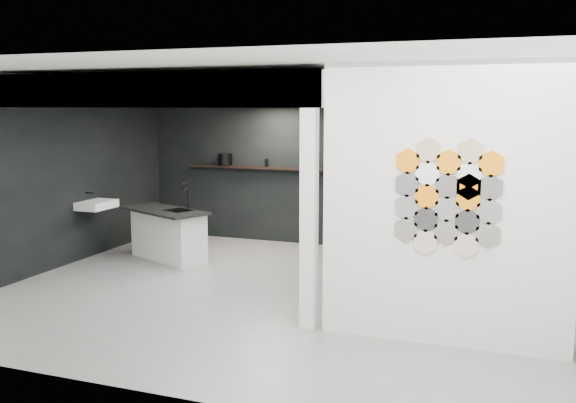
{
  "coord_description": "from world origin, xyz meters",
  "views": [
    {
      "loc": [
        2.93,
        -7.34,
        2.39
      ],
      "look_at": [
        0.1,
        0.3,
        1.15
      ],
      "focal_mm": 40.0,
      "sensor_mm": 36.0,
      "label": 1
    }
  ],
  "objects_px": {
    "kitchen_island": "(168,234)",
    "stockpot": "(225,159)",
    "glass_bowl": "(345,167)",
    "partition_panel": "(445,206)",
    "glass_vase": "(345,165)",
    "utensil_cup": "(226,162)",
    "bottle_dark": "(266,163)",
    "kettle": "(335,164)",
    "wall_basin": "(97,205)"
  },
  "relations": [
    {
      "from": "partition_panel",
      "to": "kettle",
      "type": "xyz_separation_m",
      "value": [
        -2.24,
        3.87,
        0.0
      ]
    },
    {
      "from": "kettle",
      "to": "bottle_dark",
      "type": "bearing_deg",
      "value": 169.59
    },
    {
      "from": "utensil_cup",
      "to": "partition_panel",
      "type": "bearing_deg",
      "value": -42.33
    },
    {
      "from": "wall_basin",
      "to": "glass_vase",
      "type": "bearing_deg",
      "value": 31.35
    },
    {
      "from": "glass_bowl",
      "to": "bottle_dark",
      "type": "xyz_separation_m",
      "value": [
        -1.4,
        0.0,
        0.03
      ]
    },
    {
      "from": "partition_panel",
      "to": "wall_basin",
      "type": "relative_size",
      "value": 4.67
    },
    {
      "from": "kitchen_island",
      "to": "glass_bowl",
      "type": "xyz_separation_m",
      "value": [
        2.33,
        1.74,
        0.95
      ]
    },
    {
      "from": "glass_bowl",
      "to": "partition_panel",
      "type": "bearing_deg",
      "value": -61.77
    },
    {
      "from": "stockpot",
      "to": "wall_basin",
      "type": "bearing_deg",
      "value": -120.25
    },
    {
      "from": "stockpot",
      "to": "glass_vase",
      "type": "distance_m",
      "value": 2.19
    },
    {
      "from": "bottle_dark",
      "to": "kettle",
      "type": "bearing_deg",
      "value": 0.0
    },
    {
      "from": "bottle_dark",
      "to": "glass_bowl",
      "type": "bearing_deg",
      "value": 0.0
    },
    {
      "from": "kettle",
      "to": "glass_bowl",
      "type": "xyz_separation_m",
      "value": [
        0.17,
        0.0,
        -0.04
      ]
    },
    {
      "from": "glass_bowl",
      "to": "glass_vase",
      "type": "relative_size",
      "value": 0.8
    },
    {
      "from": "partition_panel",
      "to": "stockpot",
      "type": "relative_size",
      "value": 11.23
    },
    {
      "from": "kitchen_island",
      "to": "utensil_cup",
      "type": "xyz_separation_m",
      "value": [
        0.17,
        1.74,
        0.96
      ]
    },
    {
      "from": "stockpot",
      "to": "kettle",
      "type": "xyz_separation_m",
      "value": [
        2.02,
        0.0,
        -0.02
      ]
    },
    {
      "from": "kettle",
      "to": "utensil_cup",
      "type": "bearing_deg",
      "value": 169.59
    },
    {
      "from": "wall_basin",
      "to": "stockpot",
      "type": "bearing_deg",
      "value": 59.75
    },
    {
      "from": "kettle",
      "to": "glass_vase",
      "type": "relative_size",
      "value": 1.34
    },
    {
      "from": "glass_bowl",
      "to": "wall_basin",
      "type": "bearing_deg",
      "value": -148.65
    },
    {
      "from": "glass_bowl",
      "to": "utensil_cup",
      "type": "distance_m",
      "value": 2.17
    },
    {
      "from": "glass_bowl",
      "to": "glass_vase",
      "type": "bearing_deg",
      "value": 0.0
    },
    {
      "from": "partition_panel",
      "to": "glass_bowl",
      "type": "distance_m",
      "value": 4.39
    },
    {
      "from": "partition_panel",
      "to": "glass_vase",
      "type": "xyz_separation_m",
      "value": [
        -2.08,
        3.87,
        -0.01
      ]
    },
    {
      "from": "bottle_dark",
      "to": "stockpot",
      "type": "bearing_deg",
      "value": 180.0
    },
    {
      "from": "bottle_dark",
      "to": "utensil_cup",
      "type": "xyz_separation_m",
      "value": [
        -0.77,
        0.0,
        -0.02
      ]
    },
    {
      "from": "kettle",
      "to": "stockpot",
      "type": "bearing_deg",
      "value": 169.59
    },
    {
      "from": "partition_panel",
      "to": "glass_bowl",
      "type": "bearing_deg",
      "value": 118.23
    },
    {
      "from": "kettle",
      "to": "utensil_cup",
      "type": "relative_size",
      "value": 1.96
    },
    {
      "from": "bottle_dark",
      "to": "utensil_cup",
      "type": "relative_size",
      "value": 1.38
    },
    {
      "from": "partition_panel",
      "to": "utensil_cup",
      "type": "xyz_separation_m",
      "value": [
        -4.24,
        3.87,
        -0.03
      ]
    },
    {
      "from": "stockpot",
      "to": "glass_bowl",
      "type": "height_order",
      "value": "stockpot"
    },
    {
      "from": "partition_panel",
      "to": "wall_basin",
      "type": "distance_m",
      "value": 5.78
    },
    {
      "from": "glass_vase",
      "to": "bottle_dark",
      "type": "distance_m",
      "value": 1.4
    },
    {
      "from": "wall_basin",
      "to": "kettle",
      "type": "height_order",
      "value": "kettle"
    },
    {
      "from": "kitchen_island",
      "to": "glass_bowl",
      "type": "bearing_deg",
      "value": 60.68
    },
    {
      "from": "glass_vase",
      "to": "kettle",
      "type": "bearing_deg",
      "value": 180.0
    },
    {
      "from": "kettle",
      "to": "glass_vase",
      "type": "distance_m",
      "value": 0.17
    },
    {
      "from": "partition_panel",
      "to": "glass_vase",
      "type": "distance_m",
      "value": 4.39
    },
    {
      "from": "partition_panel",
      "to": "stockpot",
      "type": "distance_m",
      "value": 5.75
    },
    {
      "from": "stockpot",
      "to": "utensil_cup",
      "type": "relative_size",
      "value": 2.46
    },
    {
      "from": "wall_basin",
      "to": "glass_vase",
      "type": "xyz_separation_m",
      "value": [
        3.39,
        2.07,
        0.54
      ]
    },
    {
      "from": "kettle",
      "to": "kitchen_island",
      "type": "bearing_deg",
      "value": -151.62
    },
    {
      "from": "wall_basin",
      "to": "stockpot",
      "type": "height_order",
      "value": "stockpot"
    },
    {
      "from": "wall_basin",
      "to": "utensil_cup",
      "type": "relative_size",
      "value": 5.92
    },
    {
      "from": "kitchen_island",
      "to": "stockpot",
      "type": "bearing_deg",
      "value": 109.15
    },
    {
      "from": "stockpot",
      "to": "utensil_cup",
      "type": "bearing_deg",
      "value": 0.0
    },
    {
      "from": "wall_basin",
      "to": "kettle",
      "type": "xyz_separation_m",
      "value": [
        3.22,
        2.07,
        0.55
      ]
    },
    {
      "from": "kitchen_island",
      "to": "stockpot",
      "type": "xyz_separation_m",
      "value": [
        0.15,
        1.74,
        1.01
      ]
    }
  ]
}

